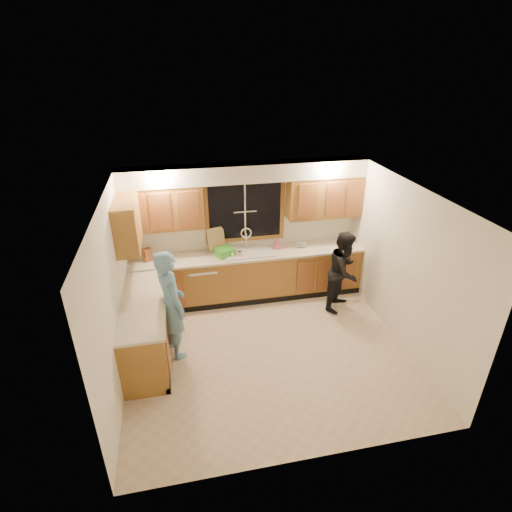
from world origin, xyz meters
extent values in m
plane|color=beige|center=(0.00, 0.00, 0.00)|extent=(4.20, 4.20, 0.00)
plane|color=silver|center=(0.00, 0.00, 2.50)|extent=(4.20, 4.20, 0.00)
plane|color=white|center=(0.00, 1.90, 1.25)|extent=(4.20, 0.00, 4.20)
plane|color=white|center=(-2.10, 0.00, 1.25)|extent=(0.00, 3.80, 3.80)
plane|color=white|center=(2.10, 0.00, 1.25)|extent=(0.00, 3.80, 3.80)
cube|color=#A06C2E|center=(0.00, 1.60, 0.44)|extent=(4.20, 0.60, 0.88)
cube|color=#A06C2E|center=(-1.80, 0.35, 0.44)|extent=(0.60, 1.90, 0.88)
cube|color=beige|center=(0.00, 1.58, 0.90)|extent=(4.20, 0.63, 0.04)
cube|color=beige|center=(-1.79, 0.35, 0.90)|extent=(0.63, 1.90, 0.04)
cube|color=#A06C2E|center=(-1.43, 1.73, 1.83)|extent=(1.35, 0.33, 0.75)
cube|color=#A06C2E|center=(1.43, 1.73, 1.83)|extent=(1.35, 0.33, 0.75)
cube|color=#A06C2E|center=(-1.94, 1.12, 1.83)|extent=(0.33, 0.90, 0.75)
cube|color=silver|center=(0.00, 1.72, 2.35)|extent=(4.20, 0.35, 0.30)
cube|color=black|center=(0.00, 1.90, 1.60)|extent=(1.30, 0.01, 1.00)
cube|color=#A06C2E|center=(0.00, 1.89, 2.14)|extent=(1.44, 0.03, 0.07)
cube|color=#A06C2E|center=(0.00, 1.89, 1.07)|extent=(1.44, 0.03, 0.07)
cube|color=#A06C2E|center=(-0.69, 1.89, 1.60)|extent=(0.07, 0.03, 1.00)
cube|color=#A06C2E|center=(0.69, 1.89, 1.60)|extent=(0.07, 0.03, 1.00)
cube|color=silver|center=(0.00, 1.60, 0.93)|extent=(0.86, 0.52, 0.03)
cube|color=silver|center=(-0.21, 1.60, 0.84)|extent=(0.38, 0.42, 0.18)
cube|color=silver|center=(0.21, 1.60, 0.84)|extent=(0.38, 0.42, 0.18)
cylinder|color=silver|center=(0.00, 1.80, 1.08)|extent=(0.04, 0.04, 0.28)
torus|color=silver|center=(0.00, 1.80, 1.22)|extent=(0.21, 0.03, 0.21)
cube|color=white|center=(-0.85, 1.59, 0.41)|extent=(0.60, 0.56, 0.82)
cube|color=white|center=(-1.80, -0.22, 0.45)|extent=(0.58, 0.75, 0.90)
imported|color=#69A1C7|center=(-1.39, 0.28, 0.86)|extent=(0.62, 0.74, 1.73)
imported|color=black|center=(1.57, 0.93, 0.73)|extent=(0.89, 0.89, 1.46)
cube|color=#965629|center=(-1.76, 1.65, 1.04)|extent=(0.16, 0.16, 0.23)
cube|color=tan|center=(-0.55, 1.82, 1.14)|extent=(0.34, 0.20, 0.43)
cube|color=green|center=(-0.43, 1.58, 0.99)|extent=(0.37, 0.36, 0.14)
imported|color=#F85E96|center=(0.55, 1.65, 1.02)|extent=(0.09, 0.09, 0.20)
imported|color=silver|center=(1.00, 1.67, 0.95)|extent=(0.25, 0.25, 0.05)
cylinder|color=#C2AF95|center=(-0.31, 1.49, 0.97)|extent=(0.07, 0.07, 0.11)
cylinder|color=#C2AF95|center=(-0.18, 1.46, 0.98)|extent=(0.08, 0.08, 0.11)
camera|label=1|loc=(-1.17, -4.72, 4.10)|focal=28.00mm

